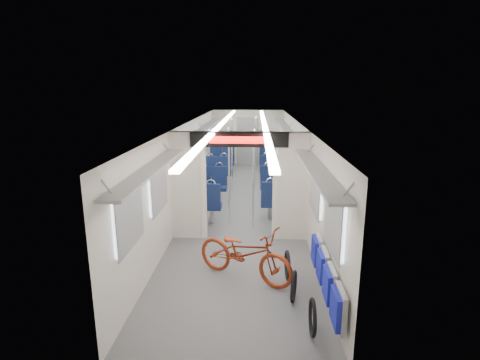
% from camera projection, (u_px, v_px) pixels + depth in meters
% --- Properties ---
extents(carriage, '(12.00, 12.02, 2.31)m').
position_uv_depth(carriage, '(242.00, 156.00, 9.50)').
color(carriage, '#515456').
rests_on(carriage, ground).
extents(bicycle, '(1.87, 1.43, 0.94)m').
position_uv_depth(bicycle, '(245.00, 253.00, 6.28)').
color(bicycle, maroon).
rests_on(bicycle, ground).
extents(flip_bench, '(0.12, 2.09, 0.50)m').
position_uv_depth(flip_bench, '(326.00, 275.00, 5.31)').
color(flip_bench, gray).
rests_on(flip_bench, carriage).
extents(bike_hoop_a, '(0.06, 0.51, 0.50)m').
position_uv_depth(bike_hoop_a, '(312.00, 319.00, 4.89)').
color(bike_hoop_a, black).
rests_on(bike_hoop_a, ground).
extents(bike_hoop_b, '(0.16, 0.49, 0.49)m').
position_uv_depth(bike_hoop_b, '(294.00, 288.00, 5.66)').
color(bike_hoop_b, black).
rests_on(bike_hoop_b, ground).
extents(bike_hoop_c, '(0.07, 0.52, 0.52)m').
position_uv_depth(bike_hoop_c, '(287.00, 267.00, 6.30)').
color(bike_hoop_c, black).
rests_on(bike_hoop_c, ground).
extents(seat_bay_near_left, '(0.92, 2.12, 1.11)m').
position_uv_depth(seat_bay_near_left, '(207.00, 191.00, 9.80)').
color(seat_bay_near_left, '#0D193D').
rests_on(seat_bay_near_left, ground).
extents(seat_bay_near_right, '(0.91, 2.07, 1.10)m').
position_uv_depth(seat_bay_near_right, '(278.00, 189.00, 9.98)').
color(seat_bay_near_right, '#0D193D').
rests_on(seat_bay_near_right, ground).
extents(seat_bay_far_left, '(0.93, 2.16, 1.13)m').
position_uv_depth(seat_bay_far_left, '(220.00, 164.00, 13.30)').
color(seat_bay_far_left, '#0D193D').
rests_on(seat_bay_far_left, ground).
extents(seat_bay_far_right, '(0.90, 2.02, 1.08)m').
position_uv_depth(seat_bay_far_right, '(272.00, 163.00, 13.61)').
color(seat_bay_far_right, '#0D193D').
rests_on(seat_bay_far_right, ground).
extents(stanchion_near_left, '(0.04, 0.04, 2.30)m').
position_uv_depth(stanchion_near_left, '(229.00, 177.00, 8.75)').
color(stanchion_near_left, silver).
rests_on(stanchion_near_left, ground).
extents(stanchion_near_right, '(0.05, 0.05, 2.30)m').
position_uv_depth(stanchion_near_right, '(253.00, 180.00, 8.44)').
color(stanchion_near_right, silver).
rests_on(stanchion_near_right, ground).
extents(stanchion_far_left, '(0.04, 0.04, 2.30)m').
position_uv_depth(stanchion_far_left, '(232.00, 156.00, 11.42)').
color(stanchion_far_left, silver).
rests_on(stanchion_far_left, ground).
extents(stanchion_far_right, '(0.04, 0.04, 2.30)m').
position_uv_depth(stanchion_far_right, '(255.00, 154.00, 11.84)').
color(stanchion_far_right, silver).
rests_on(stanchion_far_right, ground).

